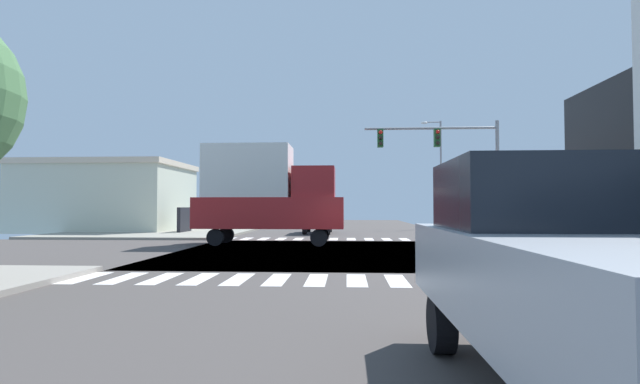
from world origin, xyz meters
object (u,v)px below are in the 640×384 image
bank_building (109,197)px  pickup_leading_1 (563,266)px  traffic_signal_mast (445,151)px  street_lamp (438,165)px  suv_queued_4 (318,213)px  box_truck_middle_1 (266,192)px

bank_building → pickup_leading_1: bearing=-55.8°
bank_building → pickup_leading_1: size_ratio=2.49×
traffic_signal_mast → pickup_leading_1: (-3.54, -21.75, -3.67)m
traffic_signal_mast → street_lamp: street_lamp is taller
suv_queued_4 → pickup_leading_1: (4.00, -27.55, -0.10)m
traffic_signal_mast → pickup_leading_1: 22.34m
street_lamp → suv_queued_4: 13.77m
suv_queued_4 → box_truck_middle_1: size_ratio=0.64×
suv_queued_4 → pickup_leading_1: size_ratio=0.90×
street_lamp → box_truck_middle_1: street_lamp is taller
traffic_signal_mast → suv_queued_4: size_ratio=1.63×
traffic_signal_mast → box_truck_middle_1: bearing=-158.5°
traffic_signal_mast → box_truck_middle_1: 10.50m
pickup_leading_1 → box_truck_middle_1: bearing=108.3°
suv_queued_4 → box_truck_middle_1: (-1.97, -9.54, 1.17)m
street_lamp → pickup_leading_1: bearing=-99.4°
street_lamp → suv_queued_4: (-9.98, -8.56, -4.09)m
pickup_leading_1 → box_truck_middle_1: box_truck_middle_1 is taller
traffic_signal_mast → street_lamp: (2.44, 14.36, 0.52)m
bank_building → suv_queued_4: bank_building is taller
suv_queued_4 → box_truck_middle_1: 9.81m
traffic_signal_mast → suv_queued_4: traffic_signal_mast is taller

